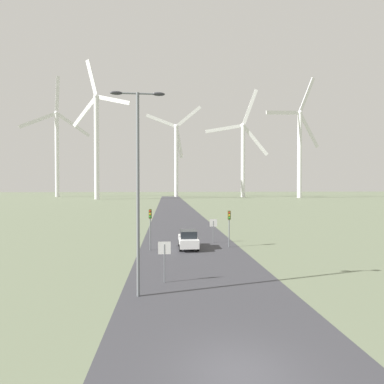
{
  "coord_description": "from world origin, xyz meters",
  "views": [
    {
      "loc": [
        -2.39,
        -9.53,
        6.21
      ],
      "look_at": [
        0.0,
        18.14,
        5.64
      ],
      "focal_mm": 28.0,
      "sensor_mm": 36.0,
      "label": 1
    }
  ],
  "objects_px": {
    "wind_turbine_far_left": "(57,145)",
    "stop_sign_near": "(164,254)",
    "wind_turbine_far_right": "(300,145)",
    "wind_turbine_right": "(243,152)",
    "traffic_light_post_near_left": "(150,220)",
    "car_approaching": "(188,239)",
    "streetlamp": "(138,171)",
    "wind_turbine_left": "(97,137)",
    "traffic_light_post_near_right": "(229,220)",
    "stop_sign_far": "(213,226)",
    "wind_turbine_center": "(176,153)"
  },
  "relations": [
    {
      "from": "wind_turbine_far_left",
      "to": "stop_sign_near",
      "type": "bearing_deg",
      "value": -68.54
    },
    {
      "from": "wind_turbine_center",
      "to": "car_approaching",
      "type": "bearing_deg",
      "value": -91.46
    },
    {
      "from": "stop_sign_far",
      "to": "wind_turbine_right",
      "type": "xyz_separation_m",
      "value": [
        36.91,
        129.05,
        23.23
      ]
    },
    {
      "from": "traffic_light_post_near_right",
      "to": "wind_turbine_far_right",
      "type": "relative_size",
      "value": 0.06
    },
    {
      "from": "traffic_light_post_near_right",
      "to": "wind_turbine_right",
      "type": "xyz_separation_m",
      "value": [
        35.69,
        131.5,
        22.32
      ]
    },
    {
      "from": "car_approaching",
      "to": "traffic_light_post_near_right",
      "type": "bearing_deg",
      "value": 4.19
    },
    {
      "from": "traffic_light_post_near_right",
      "to": "car_approaching",
      "type": "xyz_separation_m",
      "value": [
        -4.17,
        -0.31,
        -1.8
      ]
    },
    {
      "from": "car_approaching",
      "to": "streetlamp",
      "type": "bearing_deg",
      "value": -106.61
    },
    {
      "from": "stop_sign_near",
      "to": "wind_turbine_left",
      "type": "height_order",
      "value": "wind_turbine_left"
    },
    {
      "from": "wind_turbine_far_right",
      "to": "streetlamp",
      "type": "bearing_deg",
      "value": -117.93
    },
    {
      "from": "traffic_light_post_near_right",
      "to": "wind_turbine_left",
      "type": "relative_size",
      "value": 0.06
    },
    {
      "from": "streetlamp",
      "to": "wind_turbine_far_right",
      "type": "xyz_separation_m",
      "value": [
        70.49,
        132.97,
        20.58
      ]
    },
    {
      "from": "wind_turbine_far_left",
      "to": "streetlamp",
      "type": "bearing_deg",
      "value": -69.27
    },
    {
      "from": "traffic_light_post_near_left",
      "to": "wind_turbine_far_right",
      "type": "xyz_separation_m",
      "value": [
        70.46,
        120.88,
        24.69
      ]
    },
    {
      "from": "traffic_light_post_near_left",
      "to": "wind_turbine_center",
      "type": "distance_m",
      "value": 142.91
    },
    {
      "from": "wind_turbine_far_left",
      "to": "wind_turbine_left",
      "type": "xyz_separation_m",
      "value": [
        29.62,
        -34.09,
        -0.55
      ]
    },
    {
      "from": "wind_turbine_far_left",
      "to": "wind_turbine_right",
      "type": "distance_m",
      "value": 104.51
    },
    {
      "from": "streetlamp",
      "to": "car_approaching",
      "type": "xyz_separation_m",
      "value": [
        3.74,
        12.52,
        -6.1
      ]
    },
    {
      "from": "stop_sign_near",
      "to": "car_approaching",
      "type": "height_order",
      "value": "stop_sign_near"
    },
    {
      "from": "wind_turbine_far_right",
      "to": "wind_turbine_left",
      "type": "bearing_deg",
      "value": -175.03
    },
    {
      "from": "traffic_light_post_near_left",
      "to": "wind_turbine_right",
      "type": "bearing_deg",
      "value": 71.77
    },
    {
      "from": "stop_sign_far",
      "to": "streetlamp",
      "type": "bearing_deg",
      "value": -113.63
    },
    {
      "from": "streetlamp",
      "to": "stop_sign_far",
      "type": "bearing_deg",
      "value": 66.37
    },
    {
      "from": "traffic_light_post_near_left",
      "to": "car_approaching",
      "type": "bearing_deg",
      "value": 6.66
    },
    {
      "from": "wind_turbine_right",
      "to": "car_approaching",
      "type": "bearing_deg",
      "value": -106.83
    },
    {
      "from": "stop_sign_far",
      "to": "wind_turbine_far_right",
      "type": "bearing_deg",
      "value": 61.53
    },
    {
      "from": "streetlamp",
      "to": "traffic_light_post_near_right",
      "type": "xyz_separation_m",
      "value": [
        7.91,
        12.83,
        -4.3
      ]
    },
    {
      "from": "car_approaching",
      "to": "wind_turbine_right",
      "type": "height_order",
      "value": "wind_turbine_right"
    },
    {
      "from": "traffic_light_post_near_right",
      "to": "wind_turbine_far_right",
      "type": "height_order",
      "value": "wind_turbine_far_right"
    },
    {
      "from": "stop_sign_near",
      "to": "traffic_light_post_near_right",
      "type": "relative_size",
      "value": 0.71
    },
    {
      "from": "car_approaching",
      "to": "wind_turbine_left",
      "type": "xyz_separation_m",
      "value": [
        -34.01,
        111.68,
        27.8
      ]
    },
    {
      "from": "wind_turbine_center",
      "to": "wind_turbine_far_right",
      "type": "distance_m",
      "value": 66.37
    },
    {
      "from": "wind_turbine_far_left",
      "to": "wind_turbine_left",
      "type": "relative_size",
      "value": 1.05
    },
    {
      "from": "stop_sign_near",
      "to": "traffic_light_post_near_right",
      "type": "height_order",
      "value": "traffic_light_post_near_right"
    },
    {
      "from": "traffic_light_post_near_left",
      "to": "wind_turbine_center",
      "type": "xyz_separation_m",
      "value": [
        7.29,
        141.03,
        21.93
      ]
    },
    {
      "from": "car_approaching",
      "to": "wind_turbine_far_left",
      "type": "distance_m",
      "value": 161.56
    },
    {
      "from": "car_approaching",
      "to": "wind_turbine_far_left",
      "type": "xyz_separation_m",
      "value": [
        -63.63,
        145.77,
        28.35
      ]
    },
    {
      "from": "traffic_light_post_near_right",
      "to": "wind_turbine_left",
      "type": "distance_m",
      "value": 120.58
    },
    {
      "from": "stop_sign_near",
      "to": "traffic_light_post_near_left",
      "type": "height_order",
      "value": "traffic_light_post_near_left"
    },
    {
      "from": "wind_turbine_right",
      "to": "wind_turbine_center",
      "type": "bearing_deg",
      "value": 166.37
    },
    {
      "from": "wind_turbine_right",
      "to": "traffic_light_post_near_right",
      "type": "bearing_deg",
      "value": -105.18
    },
    {
      "from": "wind_turbine_left",
      "to": "wind_turbine_far_right",
      "type": "distance_m",
      "value": 101.15
    },
    {
      "from": "streetlamp",
      "to": "stop_sign_near",
      "type": "height_order",
      "value": "streetlamp"
    },
    {
      "from": "stop_sign_near",
      "to": "wind_turbine_far_right",
      "type": "distance_m",
      "value": 150.04
    },
    {
      "from": "streetlamp",
      "to": "car_approaching",
      "type": "relative_size",
      "value": 2.79
    },
    {
      "from": "streetlamp",
      "to": "wind_turbine_far_left",
      "type": "bearing_deg",
      "value": 110.73
    },
    {
      "from": "stop_sign_near",
      "to": "stop_sign_far",
      "type": "height_order",
      "value": "stop_sign_near"
    },
    {
      "from": "stop_sign_near",
      "to": "wind_turbine_far_left",
      "type": "bearing_deg",
      "value": 111.46
    },
    {
      "from": "stop_sign_far",
      "to": "car_approaching",
      "type": "xyz_separation_m",
      "value": [
        -2.95,
        -2.75,
        -0.89
      ]
    },
    {
      "from": "wind_turbine_far_right",
      "to": "wind_turbine_right",
      "type": "bearing_deg",
      "value": 157.1
    }
  ]
}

